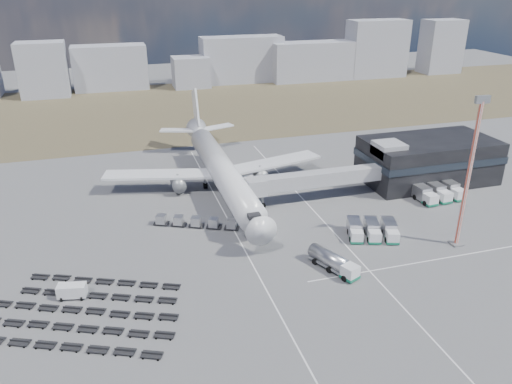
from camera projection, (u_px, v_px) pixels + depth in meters
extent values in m
plane|color=#565659|center=(263.00, 261.00, 85.19)|extent=(420.00, 420.00, 0.00)
cube|color=#463D2A|center=(173.00, 108.00, 181.74)|extent=(420.00, 90.00, 0.01)
cube|color=silver|center=(244.00, 249.00, 89.06)|extent=(0.25, 110.00, 0.01)
cube|color=silver|center=(336.00, 235.00, 93.76)|extent=(0.25, 110.00, 0.01)
cube|color=silver|center=(417.00, 263.00, 84.69)|extent=(40.00, 0.25, 0.01)
cube|color=black|center=(428.00, 160.00, 116.78)|extent=(30.00, 16.00, 10.00)
cube|color=#262D38|center=(429.00, 155.00, 116.29)|extent=(30.40, 16.40, 1.60)
cube|color=#939399|center=(389.00, 149.00, 110.08)|extent=(6.00, 6.00, 3.00)
cube|color=#939399|center=(316.00, 179.00, 105.86)|extent=(29.80, 3.00, 3.00)
cube|color=#939399|center=(256.00, 187.00, 101.93)|extent=(4.00, 3.60, 3.40)
cylinder|color=slate|center=(262.00, 196.00, 103.78)|extent=(0.70, 0.70, 5.10)
cylinder|color=black|center=(262.00, 205.00, 104.62)|extent=(1.40, 0.90, 1.40)
cylinder|color=silver|center=(222.00, 171.00, 109.40)|extent=(5.60, 48.00, 5.60)
cone|color=silver|center=(257.00, 225.00, 86.14)|extent=(5.60, 5.00, 5.60)
cone|color=silver|center=(199.00, 132.00, 133.65)|extent=(5.60, 8.00, 5.60)
cube|color=black|center=(254.00, 215.00, 87.57)|extent=(2.20, 2.00, 0.80)
cube|color=silver|center=(161.00, 174.00, 110.88)|extent=(25.59, 11.38, 0.50)
cube|color=silver|center=(271.00, 163.00, 117.66)|extent=(25.59, 11.38, 0.50)
cylinder|color=slate|center=(178.00, 183.00, 110.72)|extent=(3.00, 5.00, 3.00)
cylinder|color=slate|center=(260.00, 174.00, 115.67)|extent=(3.00, 5.00, 3.00)
cube|color=silver|center=(177.00, 130.00, 133.81)|extent=(9.49, 5.63, 0.35)
cube|color=silver|center=(217.00, 127.00, 136.68)|extent=(9.49, 5.63, 0.35)
cube|color=silver|center=(196.00, 109.00, 134.00)|extent=(0.50, 9.06, 11.45)
cylinder|color=slate|center=(249.00, 231.00, 92.59)|extent=(0.50, 0.50, 2.50)
cylinder|color=slate|center=(205.00, 183.00, 113.70)|extent=(0.60, 0.60, 2.50)
cylinder|color=slate|center=(232.00, 180.00, 115.37)|extent=(0.60, 0.60, 2.50)
cylinder|color=black|center=(249.00, 234.00, 92.89)|extent=(0.50, 1.20, 1.20)
cube|color=#9697A3|center=(43.00, 70.00, 195.31)|extent=(18.11, 12.00, 21.06)
cube|color=#9697A3|center=(110.00, 67.00, 208.55)|extent=(29.97, 12.00, 18.08)
cube|color=#9697A3|center=(191.00, 72.00, 213.44)|extent=(15.27, 12.00, 12.77)
cube|color=#9697A3|center=(242.00, 59.00, 222.49)|extent=(36.20, 12.00, 19.82)
cube|color=#9697A3|center=(312.00, 61.00, 226.34)|extent=(38.00, 12.00, 17.11)
cube|color=#9697A3|center=(377.00, 49.00, 232.84)|extent=(27.49, 12.00, 25.77)
cube|color=#9697A3|center=(441.00, 46.00, 242.98)|extent=(18.42, 12.00, 25.01)
cube|color=silver|center=(350.00, 272.00, 79.57)|extent=(3.05, 3.05, 2.23)
cube|color=#136E4D|center=(350.00, 277.00, 79.92)|extent=(3.17, 3.17, 0.48)
cylinder|color=#B0B0B4|center=(328.00, 258.00, 82.74)|extent=(5.07, 7.63, 2.42)
cube|color=slate|center=(328.00, 263.00, 83.18)|extent=(4.98, 7.59, 0.34)
cylinder|color=black|center=(334.00, 268.00, 82.26)|extent=(2.73, 1.96, 1.06)
cube|color=silver|center=(263.00, 234.00, 92.58)|extent=(3.43, 2.70, 1.39)
cube|color=silver|center=(72.00, 291.00, 75.17)|extent=(4.51, 2.72, 2.26)
cube|color=silver|center=(243.00, 176.00, 115.99)|extent=(3.01, 6.92, 3.18)
cube|color=#136E4D|center=(243.00, 181.00, 116.52)|extent=(3.13, 7.04, 0.51)
cube|color=silver|center=(357.00, 236.00, 90.64)|extent=(2.74, 2.68, 2.09)
cube|color=#136E4D|center=(356.00, 240.00, 90.96)|extent=(2.86, 2.80, 0.43)
cube|color=#B0B0B4|center=(354.00, 226.00, 93.53)|extent=(3.55, 4.88, 2.47)
cube|color=silver|center=(374.00, 237.00, 90.54)|extent=(2.74, 2.68, 2.09)
cube|color=#136E4D|center=(374.00, 241.00, 90.86)|extent=(2.86, 2.80, 0.43)
cube|color=#B0B0B4|center=(371.00, 226.00, 93.43)|extent=(3.55, 4.88, 2.47)
cube|color=silver|center=(392.00, 237.00, 90.44)|extent=(2.74, 2.68, 2.09)
cube|color=#136E4D|center=(392.00, 241.00, 90.76)|extent=(2.86, 2.80, 0.43)
cube|color=#B0B0B4|center=(389.00, 227.00, 93.33)|extent=(3.55, 4.88, 2.47)
cube|color=silver|center=(431.00, 199.00, 105.15)|extent=(2.60, 2.50, 2.35)
cube|color=#136E4D|center=(430.00, 203.00, 105.52)|extent=(2.71, 2.61, 0.48)
cube|color=#B0B0B4|center=(420.00, 191.00, 108.20)|extent=(2.86, 5.06, 2.78)
cube|color=silver|center=(445.00, 197.00, 106.29)|extent=(2.60, 2.50, 2.35)
cube|color=#136E4D|center=(444.00, 201.00, 106.66)|extent=(2.71, 2.61, 0.48)
cube|color=#B0B0B4|center=(434.00, 189.00, 109.34)|extent=(2.86, 5.06, 2.78)
cube|color=silver|center=(459.00, 195.00, 107.44)|extent=(2.60, 2.50, 2.35)
cube|color=#136E4D|center=(458.00, 198.00, 107.80)|extent=(2.71, 2.61, 0.48)
cube|color=#B0B0B4|center=(447.00, 186.00, 110.48)|extent=(2.86, 5.06, 2.78)
cube|color=black|center=(161.00, 223.00, 97.47)|extent=(3.31, 2.77, 0.20)
cube|color=#B0B0B4|center=(161.00, 219.00, 97.09)|extent=(2.32, 2.32, 1.64)
cube|color=black|center=(179.00, 224.00, 97.02)|extent=(3.31, 2.77, 0.20)
cube|color=#B0B0B4|center=(178.00, 220.00, 96.65)|extent=(2.32, 2.32, 1.64)
cube|color=black|center=(196.00, 225.00, 96.58)|extent=(3.31, 2.77, 0.20)
cube|color=#B0B0B4|center=(196.00, 221.00, 96.21)|extent=(2.32, 2.32, 1.64)
cube|color=black|center=(214.00, 227.00, 96.14)|extent=(3.31, 2.77, 0.20)
cube|color=#B0B0B4|center=(214.00, 222.00, 95.76)|extent=(2.32, 2.32, 1.64)
cube|color=black|center=(232.00, 228.00, 95.69)|extent=(3.31, 2.77, 0.20)
cube|color=#B0B0B4|center=(232.00, 223.00, 95.32)|extent=(2.32, 2.32, 1.64)
cube|color=black|center=(58.00, 346.00, 65.38)|extent=(27.09, 12.90, 0.65)
cube|color=black|center=(72.00, 327.00, 68.84)|extent=(27.09, 12.90, 0.65)
cube|color=black|center=(84.00, 310.00, 72.29)|extent=(27.09, 12.90, 0.65)
cube|color=black|center=(95.00, 295.00, 75.75)|extent=(23.77, 11.44, 0.65)
cube|color=black|center=(105.00, 281.00, 79.21)|extent=(23.77, 11.44, 0.65)
cylinder|color=#B7341D|center=(468.00, 177.00, 85.26)|extent=(0.74, 0.74, 26.27)
cube|color=slate|center=(483.00, 99.00, 79.85)|extent=(2.56, 0.81, 1.26)
cube|color=#565659|center=(456.00, 243.00, 90.47)|extent=(2.10, 2.10, 0.32)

